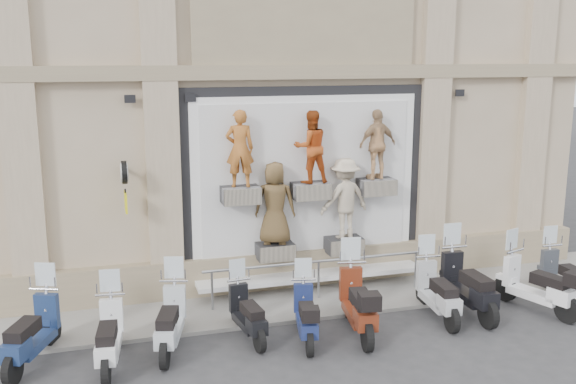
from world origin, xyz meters
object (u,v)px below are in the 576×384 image
guard_rail (318,281)px  scooter_b (108,324)px  scooter_f (358,291)px  scooter_h (468,273)px  scooter_c (170,309)px  scooter_j (566,267)px  scooter_a (31,320)px  scooter_i (537,274)px  scooter_g (438,281)px  scooter_d (247,303)px  clock_sign_bracket (125,180)px  scooter_e (306,304)px

guard_rail → scooter_b: bearing=-157.7°
scooter_f → guard_rail: bearing=105.2°
scooter_h → scooter_c: bearing=-179.6°
scooter_h → scooter_j: scooter_h is taller
scooter_b → scooter_c: scooter_c is taller
guard_rail → scooter_a: 5.79m
scooter_c → scooter_i: bearing=12.4°
scooter_f → scooter_g: size_ratio=1.08×
scooter_d → scooter_i: 6.01m
scooter_g → scooter_a: bearing=-176.0°
scooter_j → scooter_f: bearing=-175.1°
scooter_d → clock_sign_bracket: bearing=130.9°
scooter_c → scooter_j: scooter_c is taller
clock_sign_bracket → scooter_f: (4.08, -2.21, -1.95)m
clock_sign_bracket → scooter_a: clock_sign_bracket is taller
scooter_c → scooter_e: 2.47m
guard_rail → scooter_i: 4.50m
scooter_b → scooter_d: bearing=15.8°
scooter_d → scooter_f: 2.09m
scooter_a → scooter_i: scooter_i is taller
scooter_e → scooter_d: bearing=171.0°
scooter_i → scooter_a: bearing=158.1°
clock_sign_bracket → scooter_c: 2.86m
clock_sign_bracket → scooter_d: (2.03, -1.84, -2.11)m
scooter_a → scooter_j: 10.75m
scooter_e → scooter_c: bearing=-174.9°
scooter_e → scooter_h: bearing=16.7°
scooter_g → scooter_i: 2.14m
scooter_i → scooter_j: bearing=0.2°
scooter_b → scooter_h: bearing=8.9°
scooter_e → scooter_j: bearing=15.3°
scooter_f → scooter_j: bearing=12.8°
clock_sign_bracket → scooter_c: clock_sign_bracket is taller
scooter_b → scooter_g: (6.36, 0.27, 0.02)m
scooter_a → scooter_i: size_ratio=0.99×
scooter_g → scooter_h: scooter_h is taller
scooter_d → scooter_g: size_ratio=0.88×
guard_rail → clock_sign_bracket: size_ratio=4.96×
scooter_e → scooter_g: size_ratio=0.90×
clock_sign_bracket → scooter_d: clock_sign_bracket is taller
scooter_b → scooter_i: scooter_i is taller
scooter_h → scooter_j: size_ratio=1.15×
clock_sign_bracket → scooter_a: 3.19m
scooter_b → scooter_g: 6.37m
scooter_b → scooter_f: size_ratio=0.90×
scooter_c → scooter_d: bearing=18.6°
scooter_h → scooter_d: bearing=179.2°
scooter_g → scooter_h: bearing=9.0°
clock_sign_bracket → scooter_c: size_ratio=0.53×
clock_sign_bracket → scooter_e: (3.05, -2.24, -2.09)m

